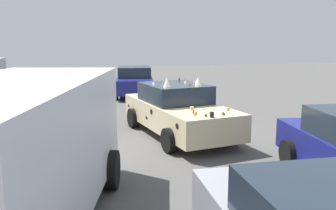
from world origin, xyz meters
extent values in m
plane|color=#514F4C|center=(0.00, 0.00, 0.00)|extent=(60.00, 60.00, 0.00)
cube|color=beige|center=(0.00, 0.00, 0.61)|extent=(4.75, 2.54, 0.69)
cube|color=#1E2833|center=(0.24, 0.04, 1.21)|extent=(2.20, 1.94, 0.52)
cylinder|color=black|center=(-1.22, -1.14, 0.31)|extent=(0.64, 0.32, 0.61)
cylinder|color=black|center=(-1.54, 0.64, 0.31)|extent=(0.64, 0.32, 0.61)
cylinder|color=black|center=(1.54, -0.64, 0.31)|extent=(0.64, 0.32, 0.61)
cylinder|color=black|center=(1.22, 1.14, 0.31)|extent=(0.64, 0.32, 0.61)
ellipsoid|color=black|center=(1.73, 1.21, 0.61)|extent=(0.17, 0.05, 0.09)
ellipsoid|color=black|center=(0.66, -0.78, 0.78)|extent=(0.12, 0.04, 0.13)
ellipsoid|color=black|center=(-1.92, 0.56, 0.75)|extent=(0.17, 0.05, 0.14)
ellipsoid|color=black|center=(0.15, -0.88, 0.48)|extent=(0.17, 0.05, 0.15)
ellipsoid|color=black|center=(-0.30, 0.85, 0.79)|extent=(0.17, 0.05, 0.15)
ellipsoid|color=black|center=(2.04, -0.54, 0.44)|extent=(0.12, 0.04, 0.12)
ellipsoid|color=black|center=(-0.78, -1.04, 0.43)|extent=(0.19, 0.05, 0.10)
ellipsoid|color=black|center=(0.95, -0.73, 0.53)|extent=(0.13, 0.04, 0.15)
ellipsoid|color=black|center=(0.08, 0.92, 0.54)|extent=(0.17, 0.05, 0.08)
ellipsoid|color=black|center=(0.06, -0.89, 0.43)|extent=(0.17, 0.05, 0.09)
sphere|color=tan|center=(-1.84, -0.60, 0.99)|extent=(0.08, 0.08, 0.08)
sphere|color=silver|center=(-1.22, -0.37, 0.98)|extent=(0.06, 0.06, 0.06)
sphere|color=orange|center=(-1.69, 0.03, 0.99)|extent=(0.08, 0.08, 0.08)
cone|color=tan|center=(-1.87, 0.11, 0.99)|extent=(0.13, 0.13, 0.07)
cone|color=orange|center=(-1.28, -0.60, 0.98)|extent=(0.07, 0.07, 0.06)
sphere|color=tan|center=(-1.45, -0.91, 1.00)|extent=(0.10, 0.10, 0.10)
cone|color=#51381E|center=(-1.93, -0.60, 1.00)|extent=(0.10, 0.10, 0.09)
cone|color=#A87A38|center=(-1.11, -0.03, 1.01)|extent=(0.08, 0.08, 0.11)
cylinder|color=tan|center=(-1.16, -0.05, 1.00)|extent=(0.13, 0.13, 0.09)
cylinder|color=black|center=(-2.10, -0.23, 1.02)|extent=(0.13, 0.13, 0.13)
sphere|color=#51381E|center=(-1.65, 0.05, 1.00)|extent=(0.10, 0.10, 0.10)
cylinder|color=#51381E|center=(-2.01, -0.12, 0.98)|extent=(0.05, 0.05, 0.07)
cone|color=tan|center=(0.39, -0.33, 1.51)|extent=(0.11, 0.11, 0.08)
cone|color=silver|center=(0.32, 0.65, 1.51)|extent=(0.10, 0.10, 0.07)
cylinder|color=tan|center=(-0.15, -0.44, 1.52)|extent=(0.10, 0.10, 0.09)
cylinder|color=#A87A38|center=(-0.06, -0.32, 1.50)|extent=(0.09, 0.09, 0.07)
cylinder|color=#51381E|center=(1.08, -0.33, 1.51)|extent=(0.06, 0.06, 0.09)
cone|color=beige|center=(-0.20, -0.53, 1.59)|extent=(0.20, 0.20, 0.25)
cone|color=beige|center=(-0.38, 0.43, 1.59)|extent=(0.20, 0.20, 0.25)
cylinder|color=black|center=(8.42, 6.30, 0.36)|extent=(0.73, 0.26, 0.72)
cube|color=silver|center=(-4.55, 3.59, 1.23)|extent=(5.34, 3.21, 1.85)
cylinder|color=black|center=(-3.36, 2.19, 0.36)|extent=(0.76, 0.40, 0.72)
cube|color=white|center=(2.65, 4.92, 0.59)|extent=(4.39, 2.58, 0.66)
cube|color=#1E2833|center=(2.32, 4.99, 1.16)|extent=(2.35, 1.99, 0.50)
cylinder|color=black|center=(4.09, 5.49, 0.30)|extent=(0.64, 0.35, 0.61)
cylinder|color=black|center=(3.70, 3.78, 0.30)|extent=(0.64, 0.35, 0.61)
cylinder|color=black|center=(1.21, 4.34, 0.30)|extent=(0.64, 0.35, 0.61)
cube|color=navy|center=(7.91, 0.10, 0.60)|extent=(4.18, 2.29, 0.67)
cube|color=#1E2833|center=(8.03, 0.08, 1.20)|extent=(2.17, 1.87, 0.52)
cylinder|color=black|center=(6.56, -0.60, 0.31)|extent=(0.65, 0.31, 0.63)
cylinder|color=black|center=(6.82, 1.16, 0.31)|extent=(0.65, 0.31, 0.63)
cylinder|color=black|center=(8.99, -0.96, 0.31)|extent=(0.65, 0.31, 0.63)
cylinder|color=black|center=(9.25, 0.81, 0.31)|extent=(0.65, 0.31, 0.63)
cylinder|color=black|center=(-3.12, -1.64, 0.30)|extent=(0.63, 0.30, 0.60)
camera|label=1|loc=(-9.55, 2.63, 2.67)|focal=37.42mm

